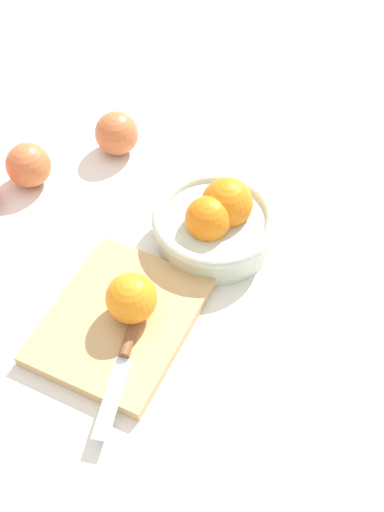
{
  "coord_description": "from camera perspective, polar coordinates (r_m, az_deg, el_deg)",
  "views": [
    {
      "loc": [
        0.46,
        0.38,
        0.73
      ],
      "look_at": [
        -0.04,
        0.15,
        0.04
      ],
      "focal_mm": 44.68,
      "sensor_mm": 36.0,
      "label": 1
    }
  ],
  "objects": [
    {
      "name": "knife",
      "position": [
        0.81,
        -6.31,
        -9.64
      ],
      "size": [
        0.15,
        0.05,
        0.01
      ],
      "color": "silver",
      "rests_on": "cutting_board"
    },
    {
      "name": "ground_plane",
      "position": [
        0.94,
        -9.28,
        -0.53
      ],
      "size": [
        2.4,
        2.4,
        0.0
      ],
      "primitive_type": "plane",
      "color": "silver"
    },
    {
      "name": "cutting_board",
      "position": [
        0.86,
        -6.47,
        -5.76
      ],
      "size": [
        0.23,
        0.18,
        0.02
      ],
      "primitive_type": "cube",
      "rotation": [
        0.0,
        0.0,
        -0.01
      ],
      "color": "tan",
      "rests_on": "ground_plane"
    },
    {
      "name": "bowl",
      "position": [
        0.92,
        2.13,
        3.05
      ],
      "size": [
        0.18,
        0.18,
        0.1
      ],
      "color": "beige",
      "rests_on": "ground_plane"
    },
    {
      "name": "apple_front_left_2",
      "position": [
        1.05,
        -14.43,
        7.89
      ],
      "size": [
        0.07,
        0.07,
        0.07
      ],
      "primitive_type": "sphere",
      "color": "#CC6638",
      "rests_on": "ground_plane"
    },
    {
      "name": "apple_front_left",
      "position": [
        1.08,
        -6.76,
        10.85
      ],
      "size": [
        0.07,
        0.07,
        0.07
      ],
      "primitive_type": "sphere",
      "color": "#CC6638",
      "rests_on": "ground_plane"
    },
    {
      "name": "orange_on_board",
      "position": [
        0.83,
        -5.46,
        -3.79
      ],
      "size": [
        0.07,
        0.07,
        0.07
      ],
      "primitive_type": "sphere",
      "color": "orange",
      "rests_on": "cutting_board"
    }
  ]
}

